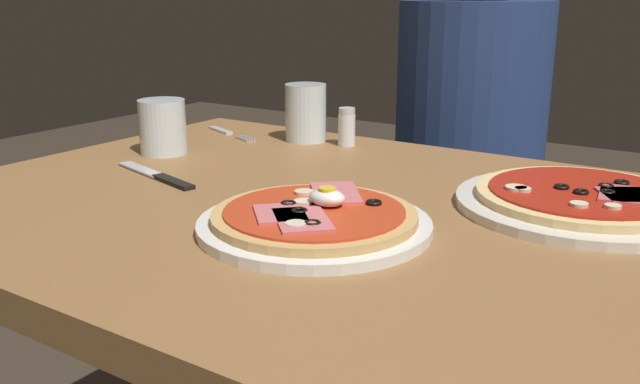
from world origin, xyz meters
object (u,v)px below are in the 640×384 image
pizza_across_left (583,200)px  water_glass_far (306,117)px  pizza_foreground (314,220)px  knife (160,177)px  salt_shaker (347,127)px  water_glass_near (163,130)px  diner_person (466,196)px  dining_table (317,294)px  fork (227,133)px

pizza_across_left → water_glass_far: 0.54m
pizza_foreground → knife: (-0.31, 0.06, -0.01)m
pizza_foreground → salt_shaker: size_ratio=3.99×
pizza_foreground → water_glass_near: (-0.43, 0.18, 0.03)m
salt_shaker → knife: bearing=-108.0°
pizza_foreground → water_glass_near: bearing=157.1°
salt_shaker → diner_person: 0.44m
dining_table → water_glass_near: (-0.37, 0.09, 0.17)m
pizza_across_left → pizza_foreground: bearing=-132.8°
fork → pizza_foreground: bearing=-39.1°
dining_table → pizza_foreground: bearing=-57.7°
knife → salt_shaker: size_ratio=2.89×
fork → salt_shaker: salt_shaker is taller
water_glass_near → diner_person: (0.30, 0.60, -0.22)m
fork → diner_person: (0.32, 0.42, -0.18)m
water_glass_far → diner_person: bearing=67.7°
dining_table → fork: size_ratio=6.76×
water_glass_far → fork: water_glass_far is taller
pizza_across_left → knife: bearing=-160.7°
pizza_across_left → knife: (-0.55, -0.19, -0.01)m
salt_shaker → dining_table: bearing=-64.9°
water_glass_near → fork: (-0.02, 0.18, -0.04)m
dining_table → fork: (-0.39, 0.27, 0.13)m
fork → knife: (0.13, -0.30, 0.00)m
pizza_across_left → diner_person: 0.67m
pizza_across_left → water_glass_near: size_ratio=3.46×
water_glass_far → salt_shaker: 0.08m
dining_table → pizza_across_left: bearing=28.2°
fork → salt_shaker: bearing=9.1°
fork → salt_shaker: size_ratio=2.27×
water_glass_far → pizza_foreground: bearing=-54.0°
fork → diner_person: 0.56m
pizza_foreground → diner_person: (-0.13, 0.79, -0.19)m
water_glass_far → fork: (-0.16, -0.03, -0.04)m
knife → diner_person: 0.77m
pizza_foreground → water_glass_far: water_glass_far is taller
water_glass_near → knife: size_ratio=0.47×
water_glass_far → salt_shaker: (0.08, 0.00, -0.01)m
water_glass_far → salt_shaker: size_ratio=1.53×
water_glass_near → diner_person: 0.71m
water_glass_near → water_glass_far: (0.14, 0.22, 0.01)m
dining_table → diner_person: size_ratio=0.87×
pizza_foreground → fork: bearing=140.9°
dining_table → water_glass_far: size_ratio=10.05×
pizza_foreground → knife: 0.32m
water_glass_near → pizza_across_left: bearing=6.2°
pizza_foreground → knife: bearing=168.9°
fork → diner_person: bearing=53.1°
pizza_across_left → water_glass_far: bearing=164.7°
fork → knife: 0.33m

